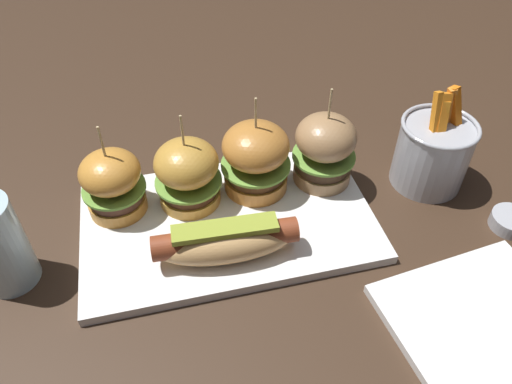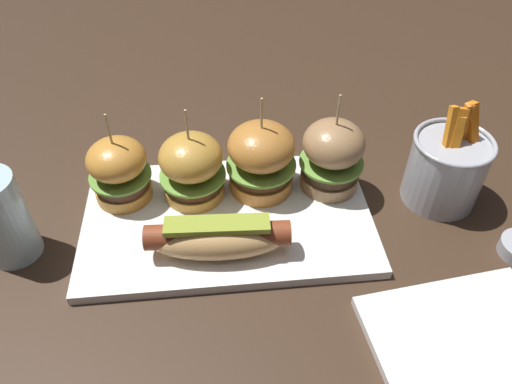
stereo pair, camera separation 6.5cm
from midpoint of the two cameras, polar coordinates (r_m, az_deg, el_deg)
ground_plane at (r=0.68m, az=-0.57°, el=-3.65°), size 3.00×3.00×0.00m
platter_main at (r=0.68m, az=-0.57°, el=-3.25°), size 0.39×0.23×0.01m
hot_dog at (r=0.61m, az=-1.40°, el=-5.43°), size 0.18×0.07×0.05m
slider_far_left at (r=0.68m, az=-13.07°, el=2.39°), size 0.09×0.09×0.14m
slider_center_left at (r=0.67m, az=-4.75°, el=2.81°), size 0.09×0.09×0.14m
slider_center_right at (r=0.68m, az=3.34°, el=3.87°), size 0.10×0.10×0.15m
slider_far_right at (r=0.70m, az=11.50°, el=4.11°), size 0.09×0.09×0.15m
fries_bucket at (r=0.74m, az=23.58°, el=2.47°), size 0.11×0.11×0.15m
side_plate at (r=0.62m, az=27.27°, el=-17.42°), size 0.23×0.23×0.01m
water_glass at (r=0.66m, az=-25.08°, el=-2.95°), size 0.07×0.07×0.12m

